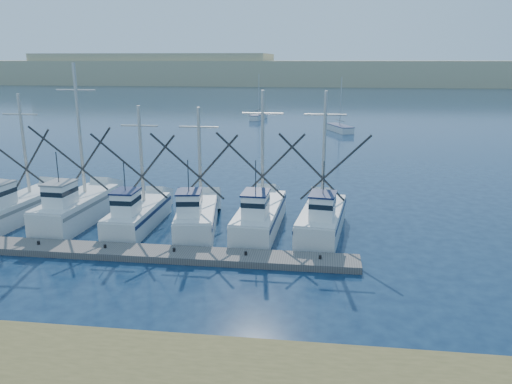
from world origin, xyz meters
TOP-DOWN VIEW (x-y plane):
  - ground at (0.00, 0.00)m, footprint 500.00×500.00m
  - floating_dock at (-8.34, 5.37)m, footprint 28.29×1.99m
  - dune_ridge at (0.00, 210.00)m, footprint 360.00×60.00m
  - trawler_fleet at (-8.49, 10.16)m, footprint 27.61×8.43m
  - sailboat_near at (6.32, 56.89)m, footprint 4.07×6.42m
  - sailboat_far at (-7.87, 71.20)m, footprint 2.63×6.43m

SIDE VIEW (x-z plane):
  - ground at x=0.00m, z-range 0.00..0.00m
  - floating_dock at x=-8.34m, z-range 0.00..0.38m
  - sailboat_near at x=6.32m, z-range -3.56..4.54m
  - sailboat_far at x=-7.87m, z-range -3.55..4.55m
  - trawler_fleet at x=-8.49m, z-range -4.23..6.20m
  - dune_ridge at x=0.00m, z-range 0.00..10.00m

